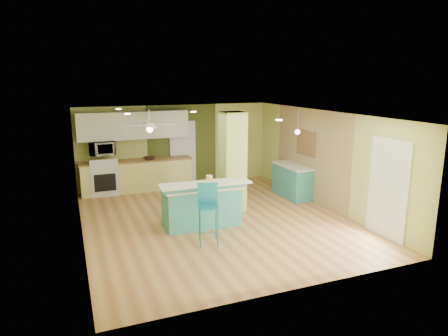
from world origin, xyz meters
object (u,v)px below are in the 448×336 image
Objects in this scene: bar_stool at (208,204)px; fruit_bowl at (149,158)px; side_counter at (292,181)px; canister at (209,179)px; peninsula at (201,204)px.

bar_stool is 3.73× the size of fruit_bowl.
side_counter is 3.10m from canister.
peninsula is 3.40m from fruit_bowl.
side_counter is 4.25× the size of fruit_bowl.
bar_stool reaches higher than side_counter.
side_counter is at bearing 23.13° from peninsula.
peninsula is 1.44× the size of side_counter.
side_counter is at bearing 20.08° from canister.
peninsula is 6.12× the size of fruit_bowl.
side_counter is 4.23m from fruit_bowl.
fruit_bowl reaches higher than side_counter.
fruit_bowl is (-0.32, 4.33, 0.15)m from bar_stool.
bar_stool is 7.35× the size of canister.
canister is (0.26, 0.18, 0.52)m from peninsula.
bar_stool is at bearing -98.83° from peninsula.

